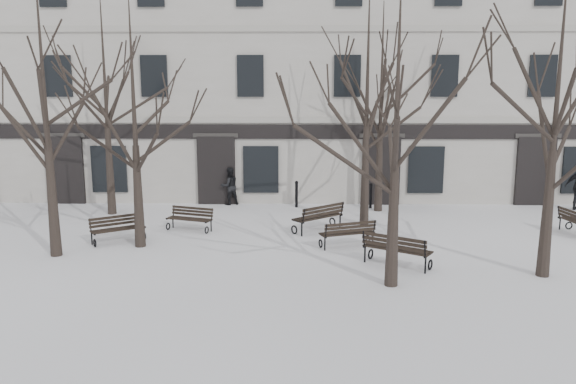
{
  "coord_description": "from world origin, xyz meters",
  "views": [
    {
      "loc": [
        -0.06,
        -15.69,
        4.84
      ],
      "look_at": [
        -0.36,
        3.0,
        1.43
      ],
      "focal_mm": 35.0,
      "sensor_mm": 36.0,
      "label": 1
    }
  ],
  "objects_px": {
    "tree_2": "(397,101)",
    "bench_0": "(117,228)",
    "bench_2": "(396,249)",
    "bench_1": "(348,233)",
    "tree_0": "(43,80)",
    "tree_1": "(133,94)",
    "bench_4": "(319,216)",
    "bench_3": "(190,218)",
    "tree_3": "(558,86)"
  },
  "relations": [
    {
      "from": "tree_2",
      "to": "bench_4",
      "type": "xyz_separation_m",
      "value": [
        -1.6,
        5.46,
        -4.05
      ]
    },
    {
      "from": "tree_3",
      "to": "bench_0",
      "type": "xyz_separation_m",
      "value": [
        -12.26,
        3.17,
        -4.48
      ]
    },
    {
      "from": "tree_1",
      "to": "bench_0",
      "type": "height_order",
      "value": "tree_1"
    },
    {
      "from": "tree_1",
      "to": "bench_4",
      "type": "bearing_deg",
      "value": 19.55
    },
    {
      "from": "tree_0",
      "to": "tree_1",
      "type": "bearing_deg",
      "value": 24.75
    },
    {
      "from": "tree_1",
      "to": "tree_2",
      "type": "distance_m",
      "value": 8.05
    },
    {
      "from": "tree_3",
      "to": "tree_0",
      "type": "bearing_deg",
      "value": 173.2
    },
    {
      "from": "bench_2",
      "to": "bench_0",
      "type": "bearing_deg",
      "value": 17.18
    },
    {
      "from": "tree_1",
      "to": "tree_3",
      "type": "xyz_separation_m",
      "value": [
        11.39,
        -2.65,
        0.22
      ]
    },
    {
      "from": "bench_2",
      "to": "bench_4",
      "type": "xyz_separation_m",
      "value": [
        -1.98,
        3.93,
        0.01
      ]
    },
    {
      "from": "tree_1",
      "to": "bench_0",
      "type": "xyz_separation_m",
      "value": [
        -0.87,
        0.52,
        -4.26
      ]
    },
    {
      "from": "tree_2",
      "to": "bench_3",
      "type": "height_order",
      "value": "tree_2"
    },
    {
      "from": "tree_1",
      "to": "bench_1",
      "type": "xyz_separation_m",
      "value": [
        6.49,
        -0.0,
        -4.25
      ]
    },
    {
      "from": "tree_2",
      "to": "bench_2",
      "type": "height_order",
      "value": "tree_2"
    },
    {
      "from": "bench_1",
      "to": "bench_2",
      "type": "relative_size",
      "value": 0.94
    },
    {
      "from": "bench_2",
      "to": "bench_4",
      "type": "height_order",
      "value": "bench_4"
    },
    {
      "from": "tree_2",
      "to": "tree_3",
      "type": "height_order",
      "value": "tree_3"
    },
    {
      "from": "tree_2",
      "to": "bench_0",
      "type": "relative_size",
      "value": 4.3
    },
    {
      "from": "tree_2",
      "to": "bench_2",
      "type": "distance_m",
      "value": 4.35
    },
    {
      "from": "tree_1",
      "to": "tree_2",
      "type": "xyz_separation_m",
      "value": [
        7.28,
        -3.44,
        -0.15
      ]
    },
    {
      "from": "tree_2",
      "to": "bench_1",
      "type": "bearing_deg",
      "value": 102.85
    },
    {
      "from": "bench_0",
      "to": "tree_0",
      "type": "bearing_deg",
      "value": -165.55
    },
    {
      "from": "tree_2",
      "to": "tree_1",
      "type": "bearing_deg",
      "value": 154.68
    },
    {
      "from": "bench_2",
      "to": "bench_4",
      "type": "relative_size",
      "value": 1.03
    },
    {
      "from": "bench_1",
      "to": "bench_3",
      "type": "relative_size",
      "value": 1.07
    },
    {
      "from": "bench_1",
      "to": "bench_4",
      "type": "distance_m",
      "value": 2.18
    },
    {
      "from": "bench_0",
      "to": "bench_2",
      "type": "xyz_separation_m",
      "value": [
        8.53,
        -2.44,
        0.06
      ]
    },
    {
      "from": "bench_2",
      "to": "bench_3",
      "type": "xyz_separation_m",
      "value": [
        -6.48,
        3.99,
        -0.08
      ]
    },
    {
      "from": "bench_0",
      "to": "bench_1",
      "type": "height_order",
      "value": "bench_1"
    },
    {
      "from": "tree_3",
      "to": "bench_1",
      "type": "bearing_deg",
      "value": 151.68
    },
    {
      "from": "bench_0",
      "to": "bench_1",
      "type": "xyz_separation_m",
      "value": [
        7.36,
        -0.52,
        0.01
      ]
    },
    {
      "from": "tree_2",
      "to": "bench_4",
      "type": "distance_m",
      "value": 6.98
    },
    {
      "from": "bench_0",
      "to": "bench_3",
      "type": "relative_size",
      "value": 1.01
    },
    {
      "from": "tree_3",
      "to": "bench_4",
      "type": "relative_size",
      "value": 4.22
    },
    {
      "from": "tree_1",
      "to": "tree_0",
      "type": "bearing_deg",
      "value": -155.25
    },
    {
      "from": "tree_2",
      "to": "bench_0",
      "type": "height_order",
      "value": "tree_2"
    },
    {
      "from": "tree_1",
      "to": "bench_3",
      "type": "height_order",
      "value": "tree_1"
    },
    {
      "from": "tree_1",
      "to": "tree_2",
      "type": "relative_size",
      "value": 1.03
    },
    {
      "from": "tree_3",
      "to": "bench_2",
      "type": "distance_m",
      "value": 5.84
    },
    {
      "from": "bench_3",
      "to": "bench_4",
      "type": "height_order",
      "value": "bench_4"
    },
    {
      "from": "bench_1",
      "to": "bench_4",
      "type": "xyz_separation_m",
      "value": [
        -0.82,
        2.02,
        0.06
      ]
    },
    {
      "from": "bench_1",
      "to": "tree_0",
      "type": "bearing_deg",
      "value": -13.06
    },
    {
      "from": "tree_0",
      "to": "bench_2",
      "type": "distance_m",
      "value": 10.93
    },
    {
      "from": "tree_0",
      "to": "tree_2",
      "type": "relative_size",
      "value": 1.11
    },
    {
      "from": "tree_2",
      "to": "bench_2",
      "type": "relative_size",
      "value": 3.81
    },
    {
      "from": "bench_1",
      "to": "bench_3",
      "type": "distance_m",
      "value": 5.7
    },
    {
      "from": "tree_1",
      "to": "bench_1",
      "type": "distance_m",
      "value": 7.76
    },
    {
      "from": "tree_1",
      "to": "tree_2",
      "type": "bearing_deg",
      "value": -25.32
    },
    {
      "from": "bench_4",
      "to": "bench_0",
      "type": "bearing_deg",
      "value": -28.44
    },
    {
      "from": "tree_1",
      "to": "tree_3",
      "type": "relative_size",
      "value": 0.96
    }
  ]
}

